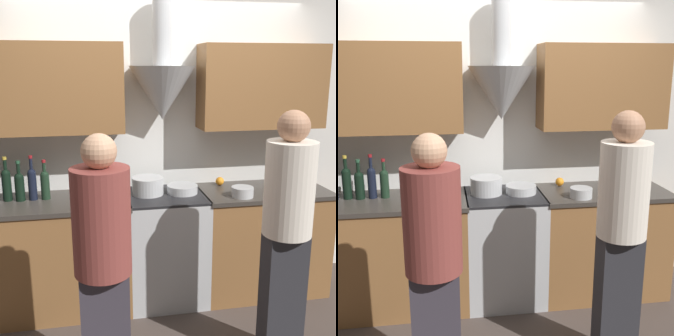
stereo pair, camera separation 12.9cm
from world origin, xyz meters
The scene contains 15 objects.
ground_plane centered at (0.00, 0.00, 0.00)m, with size 12.00×12.00×0.00m, color #423833.
wall_back centered at (-0.04, 0.61, 1.47)m, with size 8.40×0.55×2.60m.
counter_left centered at (-0.97, 0.34, 0.47)m, with size 1.32×0.62×0.93m.
counter_right centered at (0.86, 0.34, 0.47)m, with size 1.10×0.62×0.93m.
stove_range centered at (0.00, 0.34, 0.47)m, with size 0.64×0.60×0.93m.
wine_bottle_3 centered at (-1.26, 0.41, 1.08)m, with size 0.07×0.07×0.35m.
wine_bottle_4 centered at (-1.16, 0.40, 1.06)m, with size 0.07×0.07×0.32m.
wine_bottle_5 centered at (-1.06, 0.40, 1.08)m, with size 0.07×0.07×0.36m.
wine_bottle_6 centered at (-0.97, 0.40, 1.06)m, with size 0.07×0.07×0.32m.
stock_pot centered at (-0.14, 0.38, 1.01)m, with size 0.26×0.26×0.14m.
mixing_bowl centered at (0.14, 0.36, 0.97)m, with size 0.26×0.26×0.07m.
orange_fruit centered at (0.52, 0.53, 0.97)m, with size 0.08×0.08×0.08m.
saucepan centered at (0.60, 0.17, 0.97)m, with size 0.18×0.18×0.08m.
person_foreground_left centered at (-0.56, -0.76, 0.90)m, with size 0.32×0.32×1.63m.
person_foreground_right centered at (0.61, -0.62, 0.96)m, with size 0.31×0.31×1.72m.
Camera 2 is at (-0.48, -2.97, 1.97)m, focal length 45.00 mm.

